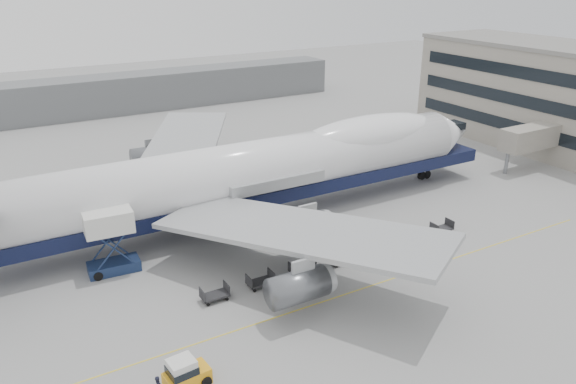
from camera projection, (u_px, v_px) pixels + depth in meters
ground at (314, 263)px, 53.16m from camera, size 260.00×260.00×0.00m
apron_line at (351, 292)px, 48.34m from camera, size 60.00×0.15×0.01m
hangar at (64, 99)px, 103.45m from camera, size 110.00×8.00×7.00m
airliner at (260, 170)px, 61.02m from camera, size 67.00×55.30×19.98m
catering_truck at (110, 238)px, 50.50m from camera, size 4.73×3.43×6.01m
baggage_tug at (185, 374)px, 37.16m from camera, size 3.11×1.86×2.18m
traffic_cone at (193, 374)px, 38.20m from camera, size 0.38×0.38×0.56m
dolly_0 at (215, 295)px, 47.04m from camera, size 2.30×1.35×1.30m
dolly_1 at (260, 281)px, 49.05m from camera, size 2.30×1.35×1.30m
dolly_2 at (302, 269)px, 51.05m from camera, size 2.30×1.35×1.30m
dolly_3 at (341, 258)px, 53.06m from camera, size 2.30×1.35×1.30m
dolly_4 at (377, 247)px, 55.06m from camera, size 2.30×1.35×1.30m
dolly_5 at (410, 237)px, 57.07m from camera, size 2.30×1.35×1.30m
dolly_6 at (442, 228)px, 59.07m from camera, size 2.30×1.35×1.30m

